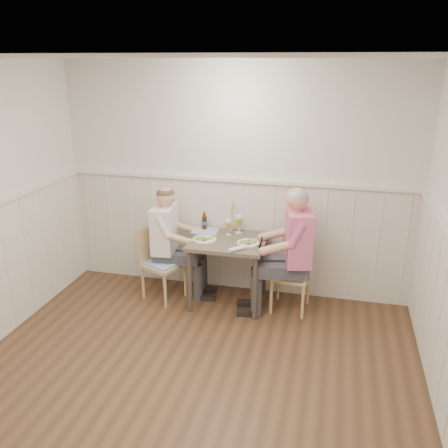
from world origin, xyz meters
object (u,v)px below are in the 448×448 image
Objects in this scene: chair_left at (160,260)px; man_in_pink at (293,261)px; grass_vase at (231,217)px; diner_cream at (169,250)px; chair_right at (296,271)px; beer_bottle at (204,222)px; dining_table at (228,249)px.

chair_left is 0.59× the size of man_in_pink.
man_in_pink is 0.87m from grass_vase.
diner_cream is at bearing 176.64° from man_in_pink.
chair_right is at bearing 57.95° from man_in_pink.
grass_vase is (0.75, 0.32, 0.46)m from chair_left.
chair_right reaches higher than chair_left.
diner_cream is at bearing -159.94° from grass_vase.
grass_vase reaches higher than beer_bottle.
beer_bottle is at bearing 142.25° from dining_table.
dining_table is 0.48m from beer_bottle.
chair_right is at bearing 1.71° from chair_left.
beer_bottle is at bearing 31.89° from diner_cream.
chair_left is 0.94m from grass_vase.
grass_vase is at bearing 3.59° from beer_bottle.
diner_cream is (-1.41, 0.08, -0.04)m from man_in_pink.
diner_cream is 0.80m from grass_vase.
chair_right is 0.94m from grass_vase.
chair_right is 0.59× the size of man_in_pink.
grass_vase reaches higher than dining_table.
chair_right is 1.00× the size of chair_left.
diner_cream is at bearing 176.59° from dining_table.
diner_cream reaches higher than beer_bottle.
chair_left is 0.15m from diner_cream.
man_in_pink is 3.83× the size of grass_vase.
man_in_pink is 6.92× the size of beer_bottle.
man_in_pink is (-0.03, -0.05, 0.14)m from chair_right.
beer_bottle is at bearing 34.22° from chair_left.
diner_cream is at bearing -148.11° from beer_bottle.
chair_right is 0.64× the size of diner_cream.
beer_bottle is at bearing -176.41° from grass_vase.
dining_table is 0.76m from chair_right.
dining_table is 0.97× the size of chair_left.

